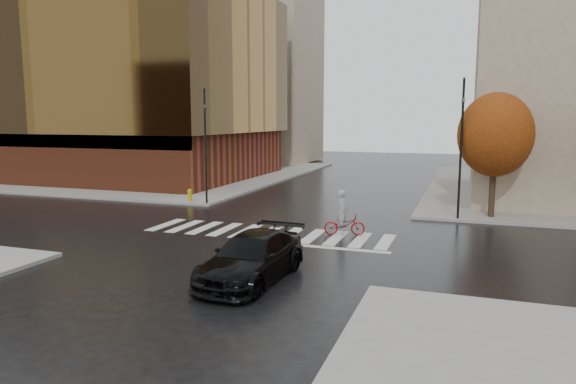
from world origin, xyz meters
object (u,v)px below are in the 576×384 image
cyclist (344,220)px  traffic_light_nw (205,139)px  sedan (252,257)px  traffic_light_ne (461,140)px  fire_hydrant (190,195)px

cyclist → traffic_light_nw: (-9.77, 5.09, 3.34)m
cyclist → traffic_light_nw: 11.51m
sedan → traffic_light_nw: (-8.43, 12.56, 3.29)m
cyclist → sedan: bearing=155.1°
cyclist → traffic_light_nw: traffic_light_nw is taller
traffic_light_nw → traffic_light_ne: size_ratio=0.96×
traffic_light_nw → fire_hydrant: size_ratio=8.61×
sedan → traffic_light_ne: traffic_light_ne is taller
cyclist → fire_hydrant: (-11.06, 5.29, -0.12)m
sedan → traffic_light_ne: 14.44m
traffic_light_nw → cyclist: bearing=74.3°
traffic_light_ne → cyclist: bearing=45.4°
sedan → cyclist: cyclist is taller
traffic_light_nw → traffic_light_ne: traffic_light_ne is taller
cyclist → traffic_light_ne: size_ratio=0.29×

